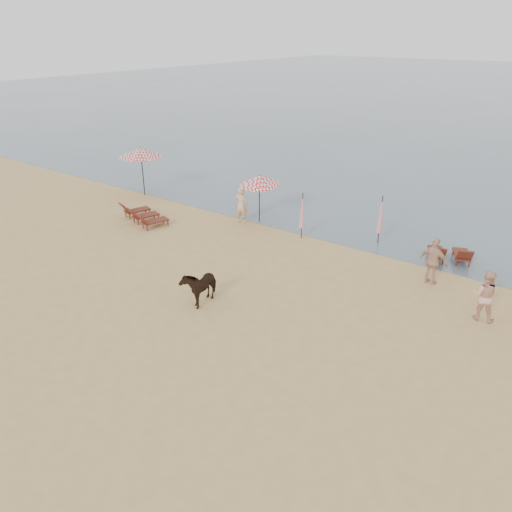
# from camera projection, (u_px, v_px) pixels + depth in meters

# --- Properties ---
(ground) EXTENTS (120.00, 120.00, 0.00)m
(ground) POSITION_uv_depth(u_px,v_px,m) (156.00, 348.00, 14.59)
(ground) COLOR tan
(ground) RESTS_ON ground
(lounger_cluster_left) EXTENTS (2.76, 2.09, 0.54)m
(lounger_cluster_left) POSITION_uv_depth(u_px,v_px,m) (142.00, 215.00, 23.84)
(lounger_cluster_left) COLOR maroon
(lounger_cluster_left) RESTS_ON ground
(lounger_cluster_right) EXTENTS (2.00, 1.96, 0.55)m
(lounger_cluster_right) POSITION_uv_depth(u_px,v_px,m) (449.00, 254.00, 19.73)
(lounger_cluster_right) COLOR maroon
(lounger_cluster_right) RESTS_ON ground
(umbrella_open_left_a) EXTENTS (2.34, 2.34, 2.66)m
(umbrella_open_left_a) POSITION_uv_depth(u_px,v_px,m) (141.00, 152.00, 26.94)
(umbrella_open_left_a) COLOR black
(umbrella_open_left_a) RESTS_ON ground
(umbrella_open_left_b) EXTENTS (1.87, 1.91, 2.39)m
(umbrella_open_left_b) POSITION_uv_depth(u_px,v_px,m) (259.00, 180.00, 23.19)
(umbrella_open_left_b) COLOR black
(umbrella_open_left_b) RESTS_ON ground
(umbrella_closed_left) EXTENTS (0.26, 0.26, 2.16)m
(umbrella_closed_left) POSITION_uv_depth(u_px,v_px,m) (381.00, 215.00, 21.07)
(umbrella_closed_left) COLOR black
(umbrella_closed_left) RESTS_ON ground
(umbrella_closed_right) EXTENTS (0.25, 0.25, 2.09)m
(umbrella_closed_right) POSITION_uv_depth(u_px,v_px,m) (302.00, 211.00, 21.66)
(umbrella_closed_right) COLOR black
(umbrella_closed_right) RESTS_ON ground
(cow) EXTENTS (0.89, 1.57, 1.26)m
(cow) POSITION_uv_depth(u_px,v_px,m) (200.00, 285.00, 16.80)
(cow) COLOR black
(cow) RESTS_ON ground
(beachgoer_left) EXTENTS (0.73, 0.57, 1.77)m
(beachgoer_left) POSITION_uv_depth(u_px,v_px,m) (241.00, 205.00, 23.58)
(beachgoer_left) COLOR tan
(beachgoer_left) RESTS_ON ground
(beachgoer_right_a) EXTENTS (0.87, 0.70, 1.70)m
(beachgoer_right_a) POSITION_uv_depth(u_px,v_px,m) (485.00, 295.00, 15.70)
(beachgoer_right_a) COLOR #D9A088
(beachgoer_right_a) RESTS_ON ground
(beachgoer_right_b) EXTENTS (1.09, 0.57, 1.77)m
(beachgoer_right_b) POSITION_uv_depth(u_px,v_px,m) (433.00, 262.00, 17.89)
(beachgoer_right_b) COLOR tan
(beachgoer_right_b) RESTS_ON ground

